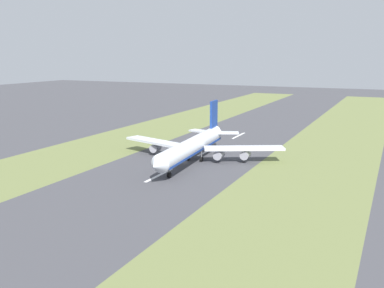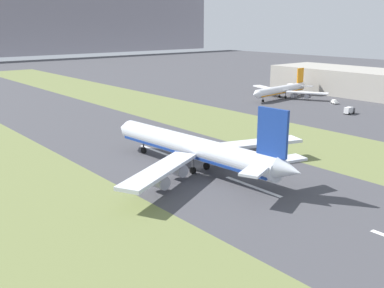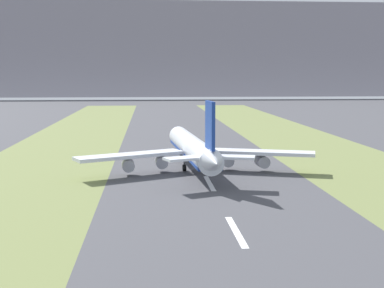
{
  "view_description": "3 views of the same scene",
  "coord_description": "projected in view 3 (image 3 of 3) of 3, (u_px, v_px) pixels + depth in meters",
  "views": [
    {
      "loc": [
        -69.08,
        143.79,
        38.86
      ],
      "look_at": [
        -2.66,
        -0.41,
        7.0
      ],
      "focal_mm": 42.0,
      "sensor_mm": 36.0,
      "label": 1
    },
    {
      "loc": [
        -76.57,
        -90.28,
        38.35
      ],
      "look_at": [
        -2.66,
        -0.41,
        7.0
      ],
      "focal_mm": 42.0,
      "sensor_mm": 36.0,
      "label": 2
    },
    {
      "loc": [
        -14.39,
        -146.87,
        26.39
      ],
      "look_at": [
        -2.66,
        -0.41,
        7.0
      ],
      "focal_mm": 50.0,
      "sensor_mm": 36.0,
      "label": 3
    }
  ],
  "objects": [
    {
      "name": "grass_median_west",
      "position": [
        38.0,
        171.0,
        146.17
      ],
      "size": [
        40.0,
        600.0,
        0.01
      ],
      "primitive_type": "cube",
      "color": "olive",
      "rests_on": "ground"
    },
    {
      "name": "centreline_dash_far",
      "position": [
        195.0,
        158.0,
        169.09
      ],
      "size": [
        1.2,
        18.0,
        0.01
      ],
      "primitive_type": "cube",
      "color": "silver",
      "rests_on": "ground"
    },
    {
      "name": "grass_median_east",
      "position": [
        357.0,
        166.0,
        153.29
      ],
      "size": [
        40.0,
        600.0,
        0.01
      ],
      "primitive_type": "cube",
      "color": "olive",
      "rests_on": "ground"
    },
    {
      "name": "mountain_ridge",
      "position": [
        160.0,
        51.0,
        656.59
      ],
      "size": [
        800.0,
        120.0,
        107.31
      ],
      "primitive_type": "cube",
      "color": "gray",
      "rests_on": "ground"
    },
    {
      "name": "centreline_dash_near",
      "position": [
        236.0,
        231.0,
        90.03
      ],
      "size": [
        1.2,
        18.0,
        0.01
      ],
      "primitive_type": "cube",
      "color": "silver",
      "rests_on": "ground"
    },
    {
      "name": "airplane_main_jet",
      "position": [
        193.0,
        148.0,
        146.46
      ],
      "size": [
        63.94,
        67.22,
        20.2
      ],
      "color": "silver",
      "rests_on": "ground"
    },
    {
      "name": "centreline_dash_mid",
      "position": [
        209.0,
        183.0,
        129.56
      ],
      "size": [
        1.2,
        18.0,
        0.01
      ],
      "primitive_type": "cube",
      "color": "silver",
      "rests_on": "ground"
    },
    {
      "name": "ground_plane",
      "position": [
        201.0,
        168.0,
        149.73
      ],
      "size": [
        800.0,
        800.0,
        0.0
      ],
      "primitive_type": "plane",
      "color": "#424247"
    }
  ]
}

